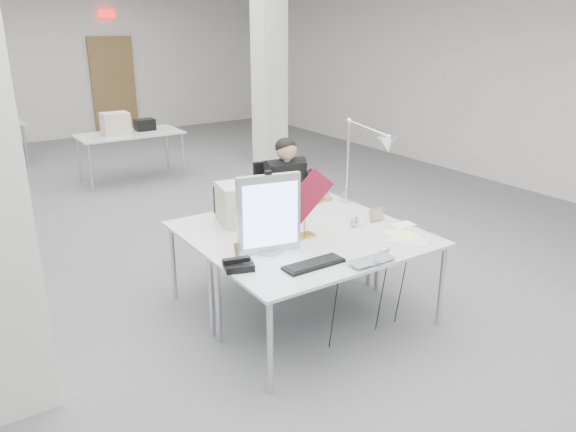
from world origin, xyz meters
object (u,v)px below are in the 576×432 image
(desk_phone, at_px, (239,265))
(laptop, at_px, (376,264))
(desk_main, at_px, (334,251))
(seated_person, at_px, (286,181))
(office_chair, at_px, (284,209))
(architect_lamp, at_px, (365,161))
(beige_monitor, at_px, (241,203))
(monitor, at_px, (269,214))
(bankers_lamp, at_px, (305,215))

(desk_phone, bearing_deg, laptop, -13.26)
(desk_main, relative_size, seated_person, 1.82)
(office_chair, distance_m, architect_lamp, 1.11)
(desk_phone, height_order, beige_monitor, beige_monitor)
(desk_phone, distance_m, architect_lamp, 1.79)
(desk_main, bearing_deg, desk_phone, 172.87)
(architect_lamp, bearing_deg, monitor, -169.75)
(laptop, height_order, bankers_lamp, bankers_lamp)
(desk_main, height_order, laptop, laptop)
(seated_person, bearing_deg, beige_monitor, -141.81)
(office_chair, relative_size, laptop, 3.12)
(desk_main, bearing_deg, seated_person, 71.10)
(desk_main, distance_m, seated_person, 1.51)
(office_chair, height_order, seated_person, seated_person)
(office_chair, relative_size, seated_person, 1.16)
(beige_monitor, bearing_deg, monitor, -90.99)
(monitor, distance_m, bankers_lamp, 0.45)
(office_chair, height_order, laptop, office_chair)
(laptop, bearing_deg, desk_main, 100.30)
(architect_lamp, bearing_deg, office_chair, 106.61)
(desk_main, xyz_separation_m, monitor, (-0.45, 0.24, 0.32))
(seated_person, height_order, monitor, seated_person)
(bankers_lamp, relative_size, architect_lamp, 0.41)
(office_chair, bearing_deg, beige_monitor, -139.25)
(monitor, distance_m, architect_lamp, 1.37)
(desk_main, xyz_separation_m, bankers_lamp, (-0.04, 0.36, 0.20))
(beige_monitor, relative_size, architect_lamp, 0.41)
(seated_person, relative_size, monitor, 1.59)
(seated_person, xyz_separation_m, bankers_lamp, (-0.52, -1.07, 0.04))
(desk_main, height_order, seated_person, seated_person)
(office_chair, xyz_separation_m, architect_lamp, (0.36, -0.83, 0.64))
(desk_phone, bearing_deg, seated_person, 63.22)
(desk_phone, bearing_deg, office_chair, 64.28)
(office_chair, xyz_separation_m, bankers_lamp, (-0.52, -1.12, 0.37))
(laptop, height_order, architect_lamp, architect_lamp)
(laptop, xyz_separation_m, desk_phone, (-0.87, 0.51, 0.01))
(laptop, relative_size, beige_monitor, 0.99)
(desk_main, relative_size, architect_lamp, 1.95)
(monitor, distance_m, beige_monitor, 0.73)
(desk_main, bearing_deg, monitor, 151.85)
(seated_person, height_order, desk_phone, seated_person)
(desk_main, distance_m, laptop, 0.42)
(laptop, relative_size, bankers_lamp, 0.98)
(seated_person, distance_m, monitor, 1.52)
(monitor, xyz_separation_m, laptop, (0.52, -0.66, -0.30))
(seated_person, height_order, laptop, seated_person)
(office_chair, height_order, beige_monitor, office_chair)
(office_chair, distance_m, seated_person, 0.33)
(architect_lamp, bearing_deg, beige_monitor, 158.60)
(desk_main, xyz_separation_m, beige_monitor, (-0.31, 0.94, 0.19))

